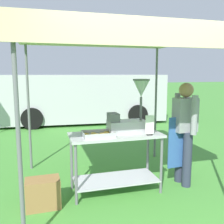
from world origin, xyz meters
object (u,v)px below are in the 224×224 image
object	(u,v)px
van_silver	(83,97)
supply_crate	(43,193)
donut_fryer	(130,114)
menu_sign	(150,127)
vendor	(184,128)
donut_tray	(98,135)
donut_cart	(116,151)
stall_canopy	(114,40)

from	to	relation	value
van_silver	supply_crate	bearing A→B (deg)	-104.57
donut_fryer	menu_sign	xyz separation A→B (m)	(0.20, -0.25, -0.16)
menu_sign	vendor	size ratio (longest dim) A/B	0.18
supply_crate	donut_tray	bearing A→B (deg)	8.74
menu_sign	supply_crate	size ratio (longest dim) A/B	0.64
supply_crate	van_silver	size ratio (longest dim) A/B	0.08
donut_tray	menu_sign	world-z (taller)	menu_sign
vendor	supply_crate	world-z (taller)	vendor
donut_cart	van_silver	bearing A→B (deg)	85.31
donut_cart	supply_crate	xyz separation A→B (m)	(-1.05, -0.20, -0.42)
donut_cart	van_silver	distance (m)	5.66
supply_crate	van_silver	distance (m)	6.06
stall_canopy	donut_fryer	xyz separation A→B (m)	(0.24, -0.05, -1.05)
donut_fryer	menu_sign	size ratio (longest dim) A/B	2.74
stall_canopy	vendor	bearing A→B (deg)	-7.38
van_silver	donut_cart	bearing A→B (deg)	-94.69
stall_canopy	vendor	world-z (taller)	stall_canopy
menu_sign	van_silver	size ratio (longest dim) A/B	0.05
menu_sign	donut_fryer	bearing A→B (deg)	129.46
stall_canopy	van_silver	distance (m)	5.72
donut_fryer	vendor	xyz separation A→B (m)	(0.86, -0.09, -0.26)
donut_cart	supply_crate	distance (m)	1.15
donut_tray	vendor	xyz separation A→B (m)	(1.38, 0.03, 0.00)
donut_cart	donut_tray	bearing A→B (deg)	-164.90
donut_fryer	vendor	size ratio (longest dim) A/B	0.49
donut_tray	van_silver	bearing A→B (deg)	82.56
donut_fryer	supply_crate	bearing A→B (deg)	-169.52
stall_canopy	donut_cart	distance (m)	1.60
stall_canopy	donut_tray	xyz separation A→B (m)	(-0.28, -0.17, -1.31)
menu_sign	supply_crate	xyz separation A→B (m)	(-1.50, 0.01, -0.81)
donut_fryer	van_silver	size ratio (longest dim) A/B	0.14
donut_cart	vendor	world-z (taller)	vendor
donut_tray	donut_fryer	xyz separation A→B (m)	(0.52, 0.12, 0.26)
menu_sign	vendor	xyz separation A→B (m)	(0.66, 0.16, -0.10)
van_silver	menu_sign	bearing A→B (deg)	-90.20
stall_canopy	donut_fryer	world-z (taller)	stall_canopy
donut_cart	van_silver	world-z (taller)	van_silver
vendor	van_silver	world-z (taller)	van_silver
donut_cart	donut_fryer	distance (m)	0.59
donut_cart	supply_crate	world-z (taller)	donut_cart
stall_canopy	donut_tray	bearing A→B (deg)	-148.42
menu_sign	supply_crate	distance (m)	1.70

